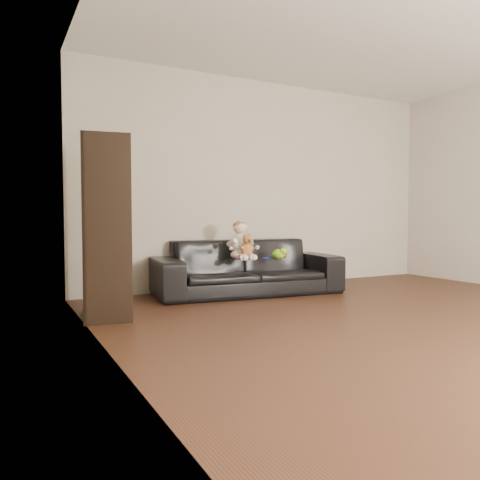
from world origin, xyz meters
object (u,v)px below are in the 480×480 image
sofa (247,267)px  toy_green (279,254)px  cabinet (106,228)px  toy_blue_disc (267,258)px  baby (241,243)px  teddy_bear (247,246)px  toy_rattle (284,255)px

sofa → toy_green: 0.40m
cabinet → toy_blue_disc: 2.00m
baby → teddy_bear: size_ratio=1.80×
sofa → cabinet: bearing=-154.5°
cabinet → toy_green: (1.97, 0.33, -0.32)m
baby → toy_green: (0.42, -0.13, -0.13)m
sofa → baby: 0.34m
sofa → toy_rattle: 0.46m
teddy_bear → toy_green: size_ratio=1.46×
cabinet → toy_rattle: size_ratio=25.29×
teddy_bear → toy_green: teddy_bear is taller
teddy_bear → toy_blue_disc: 0.41m
sofa → toy_rattle: (0.42, -0.14, 0.13)m
cabinet → toy_green: cabinet is taller
teddy_bear → toy_blue_disc: teddy_bear is taller
sofa → teddy_bear: bearing=-111.5°
sofa → toy_rattle: size_ratio=34.06×
toy_green → toy_blue_disc: (-0.07, 0.15, -0.05)m
teddy_bear → sofa: bearing=82.5°
teddy_bear → toy_green: bearing=21.1°
sofa → toy_green: bearing=-35.0°
toy_rattle → toy_blue_disc: 0.21m
toy_green → teddy_bear: bearing=-179.6°
baby → toy_green: 0.46m
cabinet → toy_blue_disc: size_ratio=15.52×
baby → toy_blue_disc: size_ratio=4.29×
baby → teddy_bear: (0.01, -0.13, -0.03)m
baby → teddy_bear: baby is taller
toy_rattle → toy_blue_disc: (-0.21, 0.05, -0.02)m
baby → toy_green: bearing=-5.3°
toy_green → cabinet: bearing=-170.4°
toy_green → toy_blue_disc: toy_green is taller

